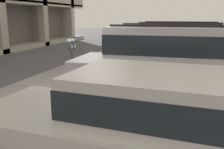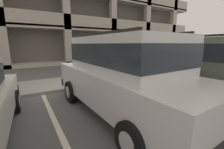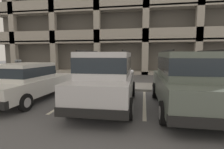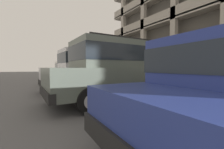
% 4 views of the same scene
% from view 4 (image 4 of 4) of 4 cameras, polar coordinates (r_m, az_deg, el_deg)
% --- Properties ---
extents(ground_plane, '(80.00, 80.00, 0.10)m').
position_cam_4_polar(ground_plane, '(8.97, 6.14, -4.93)').
color(ground_plane, '#565659').
extents(sidewalk, '(40.00, 2.20, 0.12)m').
position_cam_4_polar(sidewalk, '(9.77, 12.34, -3.70)').
color(sidewalk, gray).
rests_on(sidewalk, ground_plane).
extents(parking_stall_lines, '(12.26, 4.80, 0.01)m').
position_cam_4_polar(parking_stall_lines, '(6.93, 4.13, -6.73)').
color(parking_stall_lines, silver).
rests_on(parking_stall_lines, ground_plane).
extents(silver_suv, '(2.13, 4.84, 2.03)m').
position_cam_4_polar(silver_suv, '(7.62, -7.76, 2.30)').
color(silver_suv, silver).
rests_on(silver_suv, ground_plane).
extents(red_sedan, '(1.99, 4.56, 1.54)m').
position_cam_4_polar(red_sedan, '(10.78, -14.17, 0.93)').
color(red_sedan, silver).
rests_on(red_sedan, ground_plane).
extents(dark_hatchback, '(2.08, 4.81, 2.03)m').
position_cam_4_polar(dark_hatchback, '(5.10, 2.59, 2.14)').
color(dark_hatchback, '#5B665B').
rests_on(dark_hatchback, ground_plane).
extents(parking_meter_near, '(0.35, 0.12, 1.47)m').
position_cam_4_polar(parking_meter_near, '(8.88, 9.09, 3.17)').
color(parking_meter_near, '#47474C').
rests_on(parking_meter_near, sidewalk).
extents(parking_meter_far, '(0.35, 0.12, 1.48)m').
position_cam_4_polar(parking_meter_far, '(14.14, -6.42, 3.01)').
color(parking_meter_far, '#595B60').
rests_on(parking_meter_far, sidewalk).
extents(fire_hydrant, '(0.30, 0.30, 0.70)m').
position_cam_4_polar(fire_hydrant, '(13.21, -3.39, -0.24)').
color(fire_hydrant, red).
rests_on(fire_hydrant, sidewalk).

